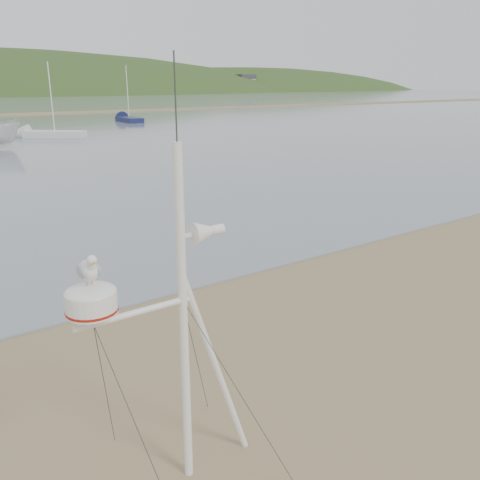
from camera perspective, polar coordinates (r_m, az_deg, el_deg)
ground at (r=6.30m, az=-14.46°, el=-24.37°), size 560.00×560.00×0.00m
mast_rig at (r=5.50m, az=-6.35°, el=-16.75°), size 1.95×2.08×4.40m
sailboat_white_near at (r=43.85m, az=-21.91°, el=11.00°), size 5.68×5.11×6.15m
sailboat_blue_far at (r=60.20m, az=-12.88°, el=13.15°), size 2.00×6.54×6.43m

